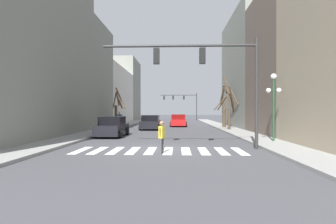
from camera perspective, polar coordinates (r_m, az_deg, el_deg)
ground_plane at (r=13.91m, az=-1.77°, el=-8.15°), size 240.00×240.00×0.00m
sidewalk_left at (r=15.73m, az=-26.36°, el=-6.92°), size 2.25×90.00×0.15m
sidewalk_right at (r=14.96m, az=24.20°, el=-7.29°), size 2.25×90.00×0.15m
building_row_left at (r=35.35m, az=-17.19°, el=6.78°), size 6.00×53.16×13.53m
building_row_right at (r=26.11m, az=24.29°, el=10.53°), size 6.00×32.00×13.88m
crosswalk_stripes at (r=13.47m, az=-1.90°, el=-8.41°), size 8.55×2.60×0.01m
traffic_signal_near at (r=14.37m, az=8.83°, el=9.67°), size 8.31×0.28×5.93m
traffic_signal_far at (r=57.12m, az=3.20°, el=2.63°), size 7.96×0.28×5.88m
street_lamp_right_corner at (r=17.67m, az=22.01°, el=3.81°), size 0.95×0.36×4.21m
car_parked_right_mid at (r=34.56m, az=2.25°, el=-1.90°), size 2.15×4.64×1.57m
car_parked_left_far at (r=28.88m, az=-3.77°, el=-2.32°), size 2.20×4.72×1.57m
car_driving_toward_lane at (r=21.23m, az=-11.99°, el=-3.24°), size 2.08×4.36×1.58m
pedestrian_crossing_street at (r=12.49m, az=-1.39°, el=-4.88°), size 0.30×0.66×1.55m
pedestrian_on_right_sidewalk at (r=31.85m, az=-10.57°, el=-1.26°), size 0.74×0.38×1.78m
street_tree_left_mid at (r=30.66m, az=-11.04°, el=0.76°), size 1.42×2.00×4.58m
street_tree_left_near at (r=31.40m, az=12.35°, el=1.72°), size 1.80×4.23×5.96m
street_tree_right_far at (r=27.46m, az=13.00°, el=0.62°), size 2.50×2.67×4.43m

